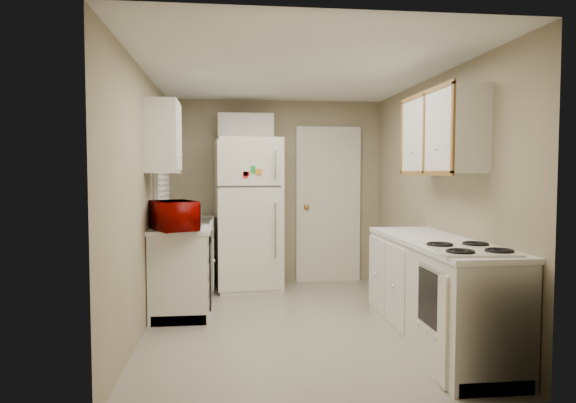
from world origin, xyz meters
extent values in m
plane|color=#B1A796|center=(0.00, 0.00, 0.00)|extent=(3.80, 3.80, 0.00)
plane|color=white|center=(0.00, 0.00, 2.40)|extent=(3.80, 3.80, 0.00)
plane|color=gray|center=(-1.40, 0.00, 1.20)|extent=(3.80, 3.80, 0.00)
plane|color=gray|center=(1.40, 0.00, 1.20)|extent=(3.80, 3.80, 0.00)
plane|color=gray|center=(0.00, 1.90, 1.20)|extent=(2.80, 2.80, 0.00)
plane|color=gray|center=(0.00, -1.90, 1.20)|extent=(2.80, 2.80, 0.00)
cube|color=silver|center=(-1.10, 0.90, 0.45)|extent=(0.60, 1.80, 0.90)
cube|color=black|center=(-0.81, 0.30, 0.49)|extent=(0.03, 0.58, 0.72)
cube|color=gray|center=(-1.10, 1.05, 0.86)|extent=(0.54, 0.74, 0.16)
imported|color=#850300|center=(-1.14, 0.11, 1.05)|extent=(0.59, 0.47, 0.34)
imported|color=white|center=(-1.08, 1.28, 1.00)|extent=(0.09, 0.09, 0.17)
cube|color=silver|center=(-1.36, 1.05, 1.60)|extent=(0.10, 0.98, 1.08)
cube|color=silver|center=(-1.25, 0.22, 1.80)|extent=(0.30, 0.45, 0.70)
cube|color=silver|center=(-0.38, 1.56, 0.94)|extent=(0.85, 0.83, 1.88)
cube|color=silver|center=(-0.40, 1.75, 2.00)|extent=(0.70, 0.30, 0.40)
cube|color=silver|center=(0.70, 1.86, 1.02)|extent=(0.86, 0.06, 2.08)
cube|color=silver|center=(1.10, -0.80, 0.45)|extent=(0.60, 2.00, 0.90)
cube|color=silver|center=(1.08, -1.39, 0.39)|extent=(0.58, 0.69, 0.78)
cube|color=silver|center=(1.25, -0.50, 1.80)|extent=(0.30, 1.20, 0.70)
camera|label=1|loc=(-0.62, -4.86, 1.46)|focal=32.00mm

